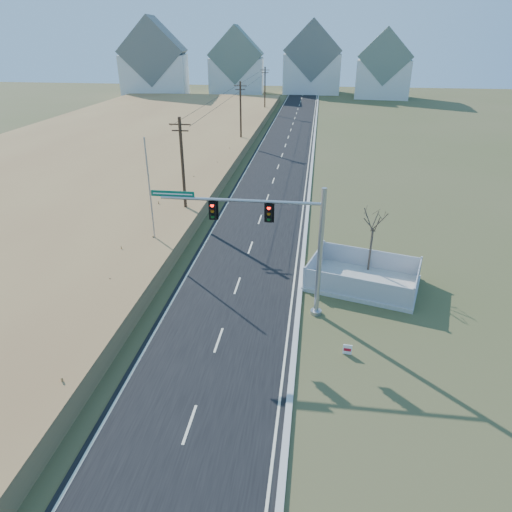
{
  "coord_description": "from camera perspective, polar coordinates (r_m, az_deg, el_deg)",
  "views": [
    {
      "loc": [
        4.73,
        -21.82,
        15.14
      ],
      "look_at": [
        1.54,
        1.84,
        3.4
      ],
      "focal_mm": 32.0,
      "sensor_mm": 36.0,
      "label": 1
    }
  ],
  "objects": [
    {
      "name": "utility_pole_near",
      "position": [
        39.88,
        -9.12,
        10.67
      ],
      "size": [
        1.8,
        0.26,
        9.0
      ],
      "color": "#422D1E",
      "rests_on": "ground"
    },
    {
      "name": "condo_n",
      "position": [
        134.05,
        7.05,
        22.79
      ],
      "size": [
        15.27,
        10.2,
        18.54
      ],
      "color": "silver",
      "rests_on": "ground"
    },
    {
      "name": "ground",
      "position": [
        26.97,
        -3.81,
        -8.02
      ],
      "size": [
        260.0,
        260.0,
        0.0
      ],
      "primitive_type": "plane",
      "color": "#444B24",
      "rests_on": "ground"
    },
    {
      "name": "bare_tree",
      "position": [
        31.22,
        14.55,
        4.44
      ],
      "size": [
        1.88,
        1.88,
        4.98
      ],
      "color": "#4C3F33",
      "rests_on": "ground"
    },
    {
      "name": "condo_nw",
      "position": [
        129.31,
        -12.59,
        22.33
      ],
      "size": [
        17.69,
        13.38,
        19.05
      ],
      "rotation": [
        0.0,
        0.0,
        0.14
      ],
      "color": "silver",
      "rests_on": "ground"
    },
    {
      "name": "utility_pole_mid",
      "position": [
        68.55,
        -1.93,
        17.4
      ],
      "size": [
        1.8,
        0.26,
        9.0
      ],
      "color": "#422D1E",
      "rests_on": "ground"
    },
    {
      "name": "flagpole",
      "position": [
        34.28,
        -12.9,
        5.64
      ],
      "size": [
        0.39,
        0.39,
        8.74
      ],
      "color": "#B7B5AD",
      "rests_on": "ground"
    },
    {
      "name": "road",
      "position": [
        73.54,
        3.94,
        14.27
      ],
      "size": [
        8.0,
        180.0,
        0.06
      ],
      "primitive_type": "cube",
      "color": "black",
      "rests_on": "ground"
    },
    {
      "name": "traffic_signal_mast",
      "position": [
        25.5,
        3.81,
        2.06
      ],
      "size": [
        9.82,
        0.67,
        7.81
      ],
      "rotation": [
        0.0,
        0.0,
        0.01
      ],
      "color": "#9EA0A5",
      "rests_on": "ground"
    },
    {
      "name": "open_sign",
      "position": [
        24.66,
        11.35,
        -11.39
      ],
      "size": [
        0.47,
        0.11,
        0.58
      ],
      "rotation": [
        0.0,
        0.0,
        -0.1
      ],
      "color": "white",
      "rests_on": "ground"
    },
    {
      "name": "condo_nnw",
      "position": [
        132.04,
        -2.44,
        22.61
      ],
      "size": [
        14.93,
        11.17,
        17.03
      ],
      "rotation": [
        0.0,
        0.0,
        0.07
      ],
      "color": "silver",
      "rests_on": "ground"
    },
    {
      "name": "curb",
      "position": [
        73.38,
        7.28,
        14.15
      ],
      "size": [
        0.3,
        180.0,
        0.18
      ],
      "primitive_type": "cube",
      "color": "#B2AFA8",
      "rests_on": "ground"
    },
    {
      "name": "condo_ne",
      "position": [
        127.01,
        15.69,
        21.56
      ],
      "size": [
        14.12,
        10.51,
        16.52
      ],
      "rotation": [
        0.0,
        0.0,
        -0.1
      ],
      "color": "silver",
      "rests_on": "ground"
    },
    {
      "name": "fence_enclosure",
      "position": [
        31.13,
        13.15,
        -3.02
      ],
      "size": [
        8.04,
        6.48,
        1.61
      ],
      "rotation": [
        0.0,
        0.0,
        -0.27
      ],
      "color": "#B7B5AD",
      "rests_on": "ground"
    },
    {
      "name": "reed_marsh",
      "position": [
        69.69,
        -17.33,
        13.04
      ],
      "size": [
        38.0,
        110.0,
        1.3
      ],
      "primitive_type": "cube",
      "color": "#A38049",
      "rests_on": "ground"
    },
    {
      "name": "utility_pole_far",
      "position": [
        98.02,
        1.12,
        20.06
      ],
      "size": [
        1.8,
        0.26,
        9.0
      ],
      "color": "#422D1E",
      "rests_on": "ground"
    }
  ]
}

